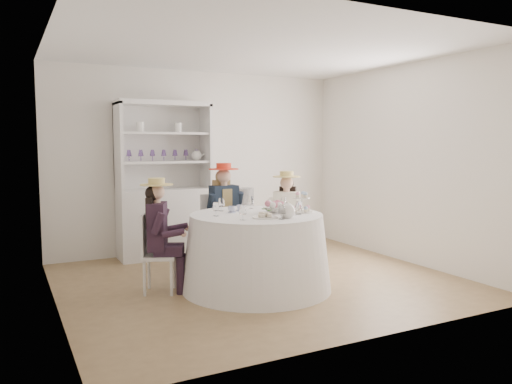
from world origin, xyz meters
name	(u,v)px	position (x,y,z in m)	size (l,w,h in m)	color
ground	(260,280)	(0.00, 0.00, 0.00)	(4.50, 4.50, 0.00)	olive
ceiling	(260,49)	(0.00, 0.00, 2.70)	(4.50, 4.50, 0.00)	white
wall_back	(199,162)	(0.00, 2.00, 1.35)	(4.50, 4.50, 0.00)	white
wall_front	(374,178)	(0.00, -2.00, 1.35)	(4.50, 4.50, 0.00)	white
wall_left	(52,172)	(-2.25, 0.00, 1.35)	(4.50, 4.50, 0.00)	white
wall_right	(406,164)	(2.25, 0.00, 1.35)	(4.50, 4.50, 0.00)	white
tea_table	(256,252)	(-0.18, -0.27, 0.42)	(1.67, 1.67, 0.85)	white
hutch	(164,202)	(-0.63, 1.77, 0.79)	(1.44, 0.83, 2.21)	silver
side_table	(244,228)	(0.62, 1.72, 0.33)	(0.42, 0.42, 0.65)	silver
hatbox	(244,198)	(0.62, 1.72, 0.80)	(0.29, 0.29, 0.29)	black
guest_left	(159,228)	(-1.19, 0.08, 0.71)	(0.53, 0.48, 1.26)	silver
guest_mid	(225,209)	(-0.11, 0.79, 0.78)	(0.50, 0.52, 1.37)	silver
guest_right	(286,213)	(0.61, 0.44, 0.71)	(0.53, 0.54, 1.27)	silver
spare_chair	(212,226)	(-0.19, 1.04, 0.52)	(0.43, 0.43, 0.96)	silver
teacup_a	(232,210)	(-0.39, -0.06, 0.88)	(0.08, 0.08, 0.07)	white
teacup_b	(239,208)	(-0.25, 0.03, 0.88)	(0.07, 0.07, 0.06)	white
teacup_c	(271,208)	(0.08, -0.13, 0.88)	(0.09, 0.09, 0.07)	white
flower_bowl	(274,210)	(0.05, -0.25, 0.87)	(0.22, 0.22, 0.05)	white
flower_arrangement	(274,206)	(0.01, -0.32, 0.93)	(0.19, 0.19, 0.07)	#D06882
table_teapot	(287,211)	(-0.03, -0.68, 0.92)	(0.24, 0.17, 0.18)	white
sandwich_plate	(265,216)	(-0.24, -0.58, 0.86)	(0.27, 0.27, 0.06)	white
cupcake_stand	(302,205)	(0.33, -0.39, 0.93)	(0.24, 0.24, 0.23)	white
stemware_set	(256,207)	(-0.18, -0.27, 0.92)	(0.98, 0.99, 0.15)	white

